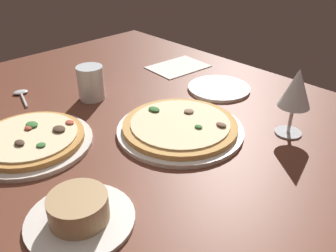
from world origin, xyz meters
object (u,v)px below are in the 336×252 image
at_px(pizza_main, 180,127).
at_px(side_plate, 219,88).
at_px(pizza_side, 31,140).
at_px(water_glass, 91,84).
at_px(spoon, 21,94).
at_px(wine_glass_near, 296,90).
at_px(paper_menu, 178,67).
at_px(ramekin_on_saucer, 79,212).

bearing_deg(pizza_main, side_plate, -70.94).
bearing_deg(pizza_side, water_glass, -65.01).
relative_size(pizza_main, water_glass, 3.19).
relative_size(water_glass, spoon, 0.80).
bearing_deg(water_glass, spoon, 41.78).
bearing_deg(spoon, wine_glass_near, -150.14).
distance_m(paper_menu, spoon, 0.49).
xyz_separation_m(ramekin_on_saucer, water_glass, (0.38, -0.28, 0.02)).
xyz_separation_m(ramekin_on_saucer, side_plate, (0.18, -0.57, -0.02)).
bearing_deg(water_glass, pizza_side, 114.99).
height_order(pizza_main, paper_menu, pizza_main).
bearing_deg(wine_glass_near, pizza_side, 51.09).
bearing_deg(pizza_main, water_glass, 9.12).
xyz_separation_m(ramekin_on_saucer, spoon, (0.53, -0.14, -0.02)).
distance_m(pizza_side, water_glass, 0.25).
distance_m(pizza_side, paper_menu, 0.58).
relative_size(ramekin_on_saucer, wine_glass_near, 1.14).
height_order(ramekin_on_saucer, paper_menu, ramekin_on_saucer).
bearing_deg(paper_menu, water_glass, 94.95).
bearing_deg(paper_menu, wine_glass_near, 170.55).
distance_m(pizza_main, wine_glass_near, 0.27).
xyz_separation_m(paper_menu, spoon, (0.15, 0.47, 0.00)).
xyz_separation_m(pizza_side, wine_glass_near, (-0.36, -0.45, 0.10)).
distance_m(ramekin_on_saucer, water_glass, 0.47).
bearing_deg(pizza_side, side_plate, -100.56).
bearing_deg(ramekin_on_saucer, water_glass, -35.88).
relative_size(ramekin_on_saucer, paper_menu, 0.97).
distance_m(pizza_main, side_plate, 0.26).
distance_m(water_glass, side_plate, 0.36).
height_order(water_glass, spoon, water_glass).
xyz_separation_m(wine_glass_near, water_glass, (0.47, 0.22, -0.07)).
relative_size(side_plate, paper_menu, 0.97).
relative_size(pizza_side, wine_glass_near, 1.69).
bearing_deg(side_plate, spoon, 50.51).
xyz_separation_m(pizza_main, wine_glass_near, (-0.18, -0.18, 0.10)).
xyz_separation_m(side_plate, spoon, (0.35, 0.43, 0.00)).
xyz_separation_m(ramekin_on_saucer, paper_menu, (0.38, -0.61, -0.02)).
xyz_separation_m(ramekin_on_saucer, wine_glass_near, (-0.09, -0.50, 0.09)).
distance_m(ramekin_on_saucer, wine_glass_near, 0.51).
height_order(pizza_main, spoon, pizza_main).
distance_m(ramekin_on_saucer, side_plate, 0.60).
bearing_deg(pizza_side, wine_glass_near, -128.91).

